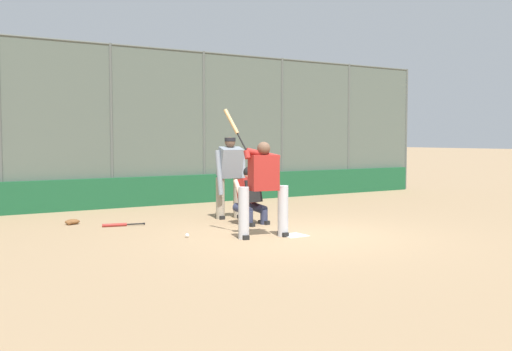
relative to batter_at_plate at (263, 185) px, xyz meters
name	(u,v)px	position (x,y,z in m)	size (l,w,h in m)	color
ground_plane	(293,236)	(-0.58, 0.13, -0.93)	(160.00, 160.00, 0.00)	#9E7F5B
home_plate_marker	(293,235)	(-0.58, 0.13, -0.93)	(0.43, 0.43, 0.01)	white
backstop_fence	(160,123)	(-0.58, -5.89, 1.23)	(18.49, 0.08, 4.15)	#515651
padding_wall	(162,191)	(-0.58, -5.79, -0.55)	(18.04, 0.18, 0.77)	#19512D
bleachers_beyond	(119,181)	(-0.35, -8.39, -0.45)	(12.89, 2.50, 1.48)	slate
batter_at_plate	(263,185)	(0.00, 0.00, 0.00)	(1.00, 0.77, 2.30)	#B7B7BC
catcher_behind_plate	(251,195)	(-0.68, -1.48, -0.32)	(0.67, 0.77, 1.19)	#2D334C
umpire_home	(230,175)	(-0.75, -2.48, 0.03)	(0.73, 0.49, 1.79)	gray
spare_bat_near_backstop	(118,225)	(1.73, -2.68, -0.90)	(0.84, 0.23, 0.07)	black
fielding_glove_on_dirt	(72,222)	(2.43, -3.45, -0.88)	(0.30, 0.23, 0.11)	brown
baseball_loose	(187,235)	(1.14, -0.73, -0.90)	(0.07, 0.07, 0.07)	white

